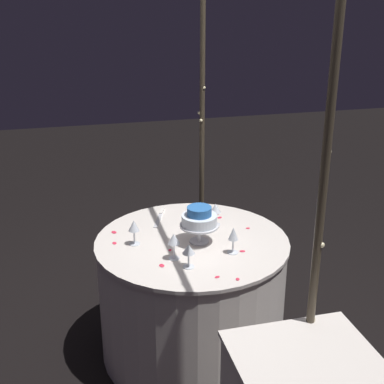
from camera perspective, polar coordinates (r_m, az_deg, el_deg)
ground_plane at (r=3.42m, az=0.00°, el=-16.51°), size 12.00×12.00×0.00m
decorative_arch at (r=2.88m, az=5.87°, el=7.85°), size 1.83×0.06×2.25m
main_table at (r=3.21m, az=0.00°, el=-11.21°), size 1.11×1.11×0.75m
tiered_cake at (r=2.94m, az=0.79°, el=-2.97°), size 0.22×0.22×0.21m
wine_glass_0 at (r=2.70m, az=-0.37°, el=-6.32°), size 0.07×0.07×0.13m
wine_glass_1 at (r=2.84m, az=4.49°, el=-4.66°), size 0.06×0.06×0.15m
wine_glass_2 at (r=3.17m, az=2.56°, el=-1.87°), size 0.07×0.07×0.14m
wine_glass_3 at (r=2.78m, az=-1.98°, el=-5.22°), size 0.07×0.07×0.15m
wine_glass_4 at (r=2.95m, az=-6.31°, el=-3.78°), size 0.06×0.06×0.15m
cake_knife at (r=3.32m, az=-3.51°, el=-2.66°), size 0.28×0.12×0.01m
rose_petal_0 at (r=2.91m, az=-2.40°, el=-6.29°), size 0.03×0.02×0.00m
rose_petal_1 at (r=2.66m, az=2.75°, el=-9.16°), size 0.03×0.03×0.00m
rose_petal_2 at (r=3.02m, az=-8.38°, el=-5.49°), size 0.04×0.03×0.00m
rose_petal_3 at (r=2.91m, az=5.48°, el=-6.39°), size 0.03×0.04×0.00m
rose_petal_4 at (r=3.15m, az=-8.44°, el=-4.32°), size 0.05×0.04×0.00m
rose_petal_5 at (r=3.37m, az=2.71°, el=-2.34°), size 0.04×0.04×0.00m
rose_petal_6 at (r=3.31m, az=3.01°, el=-2.78°), size 0.04×0.04×0.00m
rose_petal_7 at (r=2.76m, az=-3.29°, el=-7.94°), size 0.04×0.03×0.00m
rose_petal_8 at (r=3.18m, az=6.06°, el=-3.92°), size 0.02×0.03×0.00m
rose_petal_9 at (r=2.65m, az=4.96°, el=-9.37°), size 0.03×0.03×0.00m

